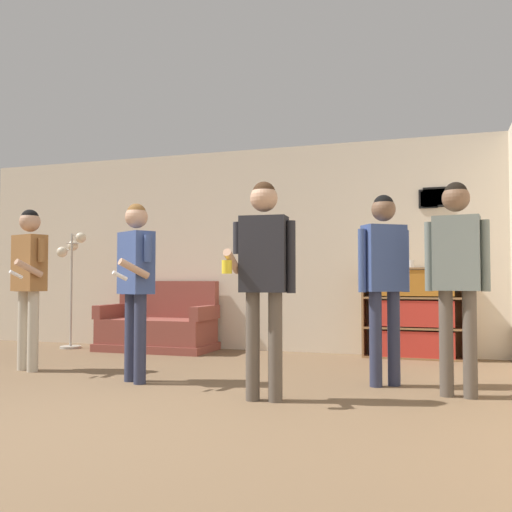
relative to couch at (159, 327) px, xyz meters
The scene contains 11 objects.
ground_plane 4.01m from the couch, 71.23° to the right, with size 20.00×20.00×0.00m, color brown.
wall_back 1.72m from the couch, 17.74° to the left, with size 8.58×0.08×2.70m.
couch is the anchor object (origin of this frame).
bookshelf 3.28m from the couch, ahead, with size 1.17×0.30×1.08m.
floor_lamp 1.49m from the couch, behind, with size 0.35×0.39×1.59m.
person_player_foreground_left 2.16m from the couch, 103.18° to the right, with size 0.48×0.55×1.67m.
person_player_foreground_center 2.52m from the couch, 67.53° to the right, with size 0.43×0.59×1.64m.
person_watcher_holding_cup 3.57m from the couch, 49.20° to the right, with size 0.50×0.44×1.70m.
person_spectator_near_bookshelf 3.63m from the couch, 28.93° to the right, with size 0.42×0.37×1.69m.
person_spectator_far_right 4.30m from the couch, 28.65° to the right, with size 0.50×0.25×1.72m.
drinking_cup 3.37m from the couch, ahead, with size 0.07×0.07×0.09m.
Camera 1 is at (2.29, -3.08, 0.93)m, focal length 40.00 mm.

